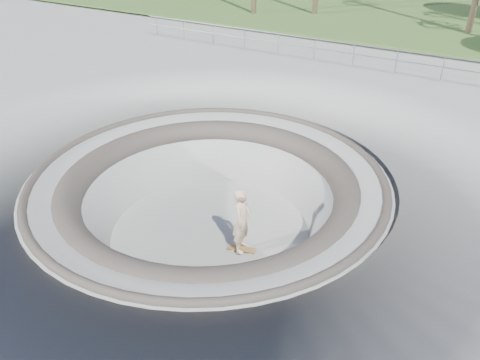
{
  "coord_description": "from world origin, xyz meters",
  "views": [
    {
      "loc": [
        6.86,
        -9.48,
        6.72
      ],
      "look_at": [
        0.81,
        0.42,
        -0.1
      ],
      "focal_mm": 35.0,
      "sensor_mm": 36.0,
      "label": 1
    }
  ],
  "objects": [
    {
      "name": "ground",
      "position": [
        0.0,
        0.0,
        0.0
      ],
      "size": [
        180.0,
        180.0,
        0.0
      ],
      "primitive_type": "plane",
      "color": "#9A9A95",
      "rests_on": "ground"
    },
    {
      "name": "skate_bowl",
      "position": [
        0.0,
        0.0,
        -1.83
      ],
      "size": [
        14.0,
        14.0,
        4.1
      ],
      "color": "#9A9A95",
      "rests_on": "ground"
    },
    {
      "name": "safety_railing",
      "position": [
        0.0,
        12.0,
        0.69
      ],
      "size": [
        25.0,
        0.06,
        1.03
      ],
      "color": "gray",
      "rests_on": "ground"
    },
    {
      "name": "skateboard",
      "position": [
        1.37,
        -0.39,
        -1.83
      ],
      "size": [
        0.85,
        0.46,
        0.08
      ],
      "color": "olive",
      "rests_on": "ground"
    },
    {
      "name": "skater",
      "position": [
        1.37,
        -0.39,
        -0.82
      ],
      "size": [
        0.61,
        0.81,
        1.99
      ],
      "primitive_type": "imported",
      "rotation": [
        0.0,
        0.0,
        1.77
      ],
      "color": "#D9B18C",
      "rests_on": "skateboard"
    }
  ]
}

